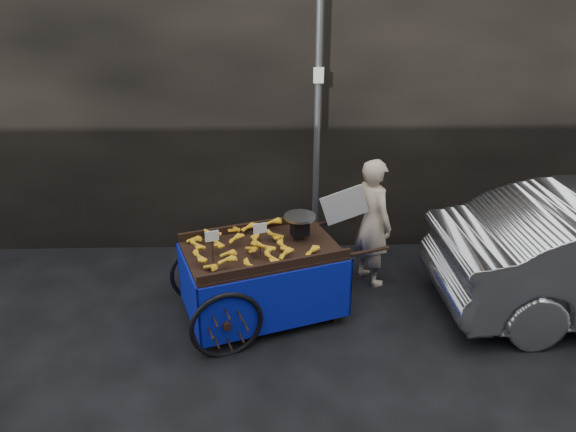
{
  "coord_description": "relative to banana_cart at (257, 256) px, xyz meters",
  "views": [
    {
      "loc": [
        -0.21,
        -5.27,
        3.65
      ],
      "look_at": [
        -0.07,
        0.5,
        0.97
      ],
      "focal_mm": 35.0,
      "sensor_mm": 36.0,
      "label": 1
    }
  ],
  "objects": [
    {
      "name": "vendor",
      "position": [
        1.34,
        0.72,
        0.04
      ],
      "size": [
        0.96,
        0.69,
        1.58
      ],
      "rotation": [
        0.0,
        0.0,
        2.1
      ],
      "color": "beige",
      "rests_on": "ground"
    },
    {
      "name": "plastic_bag",
      "position": [
        0.82,
        0.28,
        -0.62
      ],
      "size": [
        0.28,
        0.22,
        0.25
      ],
      "primitive_type": "ellipsoid",
      "color": "#1740B3",
      "rests_on": "ground"
    },
    {
      "name": "ground",
      "position": [
        0.41,
        0.04,
        -0.75
      ],
      "size": [
        80.0,
        80.0,
        0.0
      ],
      "primitive_type": "plane",
      "color": "black",
      "rests_on": "ground"
    },
    {
      "name": "street_pole",
      "position": [
        0.71,
        1.34,
        1.26
      ],
      "size": [
        0.12,
        0.1,
        4.0
      ],
      "color": "slate",
      "rests_on": "ground"
    },
    {
      "name": "banana_cart",
      "position": [
        0.0,
        0.0,
        0.0
      ],
      "size": [
        2.43,
        1.66,
        1.21
      ],
      "rotation": [
        0.0,
        0.0,
        0.33
      ],
      "color": "black",
      "rests_on": "ground"
    },
    {
      "name": "building_wall",
      "position": [
        0.8,
        2.64,
        1.75
      ],
      "size": [
        13.5,
        2.0,
        5.0
      ],
      "color": "black",
      "rests_on": "ground"
    }
  ]
}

